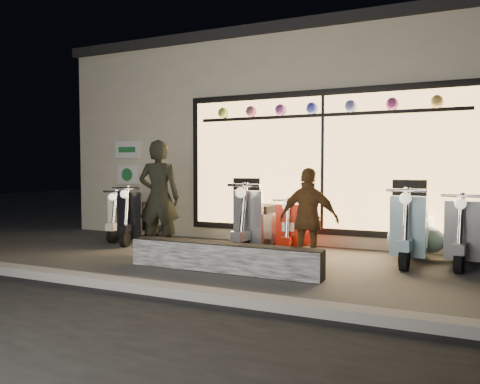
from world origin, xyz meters
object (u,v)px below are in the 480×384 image
(scooter_red, at_px, (293,231))
(man, at_px, (159,197))
(woman, at_px, (309,219))
(graffiti_barrier, at_px, (223,257))
(scooter_silver, at_px, (265,225))

(scooter_red, relative_size, man, 0.67)
(man, bearing_deg, woman, 160.68)
(graffiti_barrier, distance_m, scooter_silver, 1.74)
(scooter_silver, relative_size, scooter_red, 1.25)
(scooter_silver, bearing_deg, man, -142.76)
(graffiti_barrier, xyz_separation_m, man, (-1.58, 0.76, 0.76))
(scooter_red, xyz_separation_m, woman, (0.65, -1.28, 0.36))
(man, relative_size, woman, 1.32)
(woman, bearing_deg, scooter_silver, -45.30)
(graffiti_barrier, distance_m, scooter_red, 1.89)
(graffiti_barrier, xyz_separation_m, scooter_silver, (-0.05, 1.72, 0.26))
(scooter_silver, bearing_deg, graffiti_barrier, -83.11)
(scooter_silver, xyz_separation_m, woman, (1.12, -1.16, 0.27))
(graffiti_barrier, height_order, woman, woman)
(scooter_silver, xyz_separation_m, scooter_red, (0.47, 0.12, -0.09))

